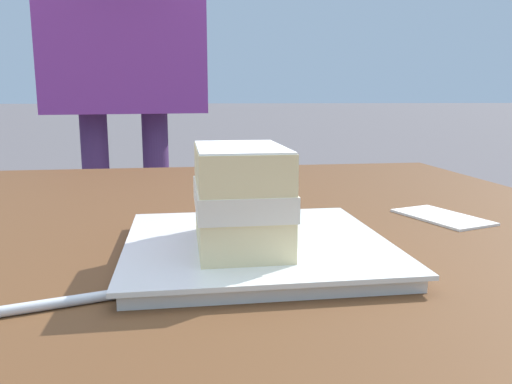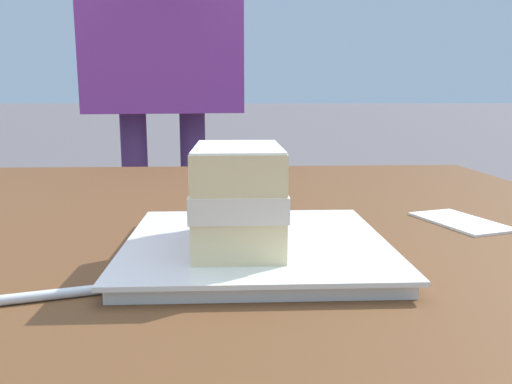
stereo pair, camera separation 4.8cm
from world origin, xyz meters
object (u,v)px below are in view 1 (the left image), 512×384
object	(u,v)px
patio_table	(223,363)
dessert_plate	(256,246)
paper_napkin	(442,217)
cake_slice	(241,196)
diner_person	(120,16)
dessert_fork	(31,307)

from	to	relation	value
patio_table	dessert_plate	bearing A→B (deg)	133.45
patio_table	paper_napkin	xyz separation A→B (m)	(-0.15, 0.29, 0.09)
patio_table	cake_slice	bearing A→B (deg)	127.88
patio_table	diner_person	xyz separation A→B (m)	(-1.12, -0.20, 0.47)
dessert_fork	paper_napkin	world-z (taller)	dessert_fork
dessert_fork	patio_table	bearing A→B (deg)	118.49
cake_slice	dessert_fork	bearing A→B (deg)	-60.29
patio_table	dessert_fork	distance (m)	0.19
diner_person	dessert_fork	bearing A→B (deg)	2.63
dessert_plate	paper_napkin	size ratio (longest dim) A/B	1.87
dessert_plate	dessert_fork	distance (m)	0.21
diner_person	dessert_plate	bearing A→B (deg)	12.10
cake_slice	diner_person	world-z (taller)	diner_person
dessert_plate	dessert_fork	size ratio (longest dim) A/B	1.47
patio_table	dessert_fork	world-z (taller)	dessert_fork
dessert_fork	dessert_plate	bearing A→B (deg)	122.00
paper_napkin	diner_person	distance (m)	1.15
patio_table	diner_person	bearing A→B (deg)	-170.04
dessert_plate	dessert_fork	world-z (taller)	dessert_plate
patio_table	dessert_fork	xyz separation A→B (m)	(0.08, -0.14, 0.10)
dessert_plate	diner_person	xyz separation A→B (m)	(-1.08, -0.23, 0.37)
patio_table	diner_person	distance (m)	1.23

